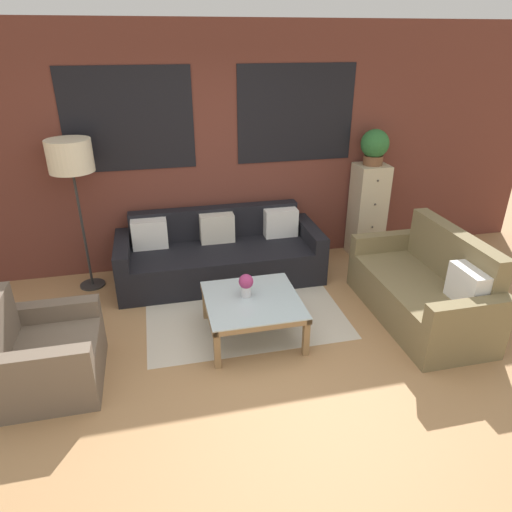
{
  "coord_description": "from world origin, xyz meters",
  "views": [
    {
      "loc": [
        -0.74,
        -2.87,
        2.61
      ],
      "look_at": [
        0.22,
        1.3,
        0.55
      ],
      "focal_mm": 32.0,
      "sensor_mm": 36.0,
      "label": 1
    }
  ],
  "objects": [
    {
      "name": "flower_vase",
      "position": [
        0.0,
        0.77,
        0.53
      ],
      "size": [
        0.14,
        0.14,
        0.23
      ],
      "color": "silver",
      "rests_on": "coffee_table"
    },
    {
      "name": "ground_plane",
      "position": [
        0.0,
        0.0,
        0.0
      ],
      "size": [
        16.0,
        16.0,
        0.0
      ],
      "primitive_type": "plane",
      "color": "#AD7F51"
    },
    {
      "name": "drawer_cabinet",
      "position": [
        1.88,
        2.18,
        0.6
      ],
      "size": [
        0.39,
        0.37,
        1.2
      ],
      "color": "#C6B793",
      "rests_on": "ground_plane"
    },
    {
      "name": "wall_back_brick",
      "position": [
        0.0,
        2.44,
        1.41
      ],
      "size": [
        8.4,
        0.09,
        2.8
      ],
      "color": "brown",
      "rests_on": "ground_plane"
    },
    {
      "name": "couch_dark",
      "position": [
        -0.07,
        1.95,
        0.28
      ],
      "size": [
        2.34,
        0.88,
        0.78
      ],
      "color": "black",
      "rests_on": "ground_plane"
    },
    {
      "name": "settee_vintage",
      "position": [
        1.8,
        0.63,
        0.31
      ],
      "size": [
        0.8,
        1.64,
        0.92
      ],
      "color": "olive",
      "rests_on": "ground_plane"
    },
    {
      "name": "floor_lamp",
      "position": [
        -1.56,
        2.07,
        1.47
      ],
      "size": [
        0.46,
        0.46,
        1.68
      ],
      "color": "#2D2D2D",
      "rests_on": "ground_plane"
    },
    {
      "name": "armchair_corner",
      "position": [
        -1.76,
        0.42,
        0.28
      ],
      "size": [
        0.8,
        0.86,
        0.84
      ],
      "color": "#6B5B4C",
      "rests_on": "ground_plane"
    },
    {
      "name": "coffee_table",
      "position": [
        0.05,
        0.71,
        0.34
      ],
      "size": [
        0.88,
        0.88,
        0.4
      ],
      "color": "silver",
      "rests_on": "ground_plane"
    },
    {
      "name": "potted_plant",
      "position": [
        1.88,
        2.18,
        1.43
      ],
      "size": [
        0.34,
        0.34,
        0.43
      ],
      "color": "brown",
      "rests_on": "drawer_cabinet"
    },
    {
      "name": "rug",
      "position": [
        0.05,
        1.25,
        0.0
      ],
      "size": [
        2.01,
        1.7,
        0.0
      ],
      "color": "beige",
      "rests_on": "ground_plane"
    }
  ]
}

